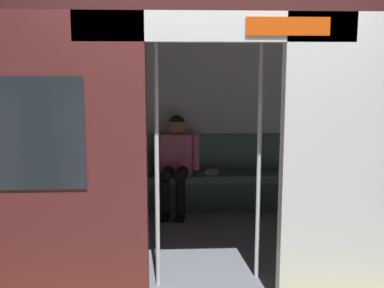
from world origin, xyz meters
name	(u,v)px	position (x,y,z in m)	size (l,w,h in m)	color
train_car	(195,94)	(0.06, -1.30, 1.50)	(6.40, 2.94, 2.24)	silver
bench_seat	(195,182)	(0.00, -2.43, 0.34)	(2.80, 0.44, 0.45)	#4C7566
person_seated	(176,157)	(0.23, -2.38, 0.67)	(0.55, 0.71, 1.18)	pink
handbag	(139,167)	(0.69, -2.48, 0.53)	(0.26, 0.15, 0.17)	brown
book	(212,172)	(-0.22, -2.48, 0.46)	(0.15, 0.22, 0.03)	silver
grab_pole_door	(157,159)	(0.41, -0.36, 1.05)	(0.04, 0.04, 2.10)	silver
grab_pole_far	(259,155)	(-0.41, -0.47, 1.05)	(0.04, 0.04, 2.10)	silver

